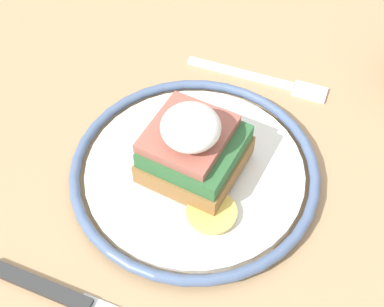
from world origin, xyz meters
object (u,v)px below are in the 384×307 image
at_px(sandwich, 190,148).
at_px(fork, 264,80).
at_px(knife, 83,304).
at_px(plate, 192,171).

distance_m(sandwich, fork, 0.16).
distance_m(fork, knife, 0.31).
distance_m(plate, sandwich, 0.04).
bearing_deg(fork, sandwich, -3.52).
bearing_deg(plate, sandwich, -11.55).
bearing_deg(sandwich, plate, 168.45).
relative_size(sandwich, knife, 0.48).
distance_m(plate, knife, 0.15).
xyz_separation_m(sandwich, knife, (0.15, -0.02, -0.04)).
relative_size(plate, knife, 1.10).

